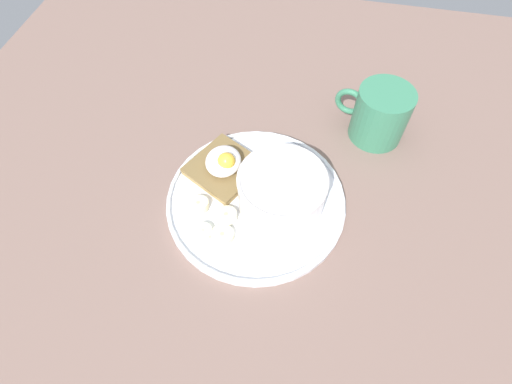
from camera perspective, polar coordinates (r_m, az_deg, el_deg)
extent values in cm
cube|color=#775D54|center=(63.03, 0.00, -2.02)|extent=(120.00, 120.00, 2.00)
cylinder|color=white|center=(61.75, 0.00, -1.29)|extent=(27.53, 27.53, 1.00)
torus|color=white|center=(61.08, 0.00, -0.89)|extent=(27.33, 27.33, 0.60)
cylinder|color=white|center=(58.63, 3.76, 0.41)|extent=(12.84, 12.84, 6.38)
torus|color=white|center=(56.03, 3.93, 2.24)|extent=(13.04, 13.04, 0.60)
cylinder|color=#B5687F|center=(59.18, 3.72, 0.05)|extent=(11.44, 11.44, 4.66)
ellipsoid|color=#B5687F|center=(57.43, 3.84, 1.23)|extent=(10.86, 10.86, 1.20)
ellipsoid|color=olive|center=(56.19, 3.99, 0.13)|extent=(2.26, 2.23, 0.83)
ellipsoid|color=#CCB58D|center=(56.53, 3.67, 0.37)|extent=(1.04, 1.30, 0.48)
ellipsoid|color=tan|center=(57.67, 3.80, 2.23)|extent=(1.86, 2.13, 0.77)
ellipsoid|color=beige|center=(59.16, 1.87, 4.16)|extent=(1.42, 0.92, 0.61)
ellipsoid|color=#C5B48D|center=(57.88, 7.40, 2.05)|extent=(2.21, 1.94, 0.80)
ellipsoid|color=tan|center=(57.76, 2.90, 2.40)|extent=(2.04, 2.01, 0.75)
cube|color=brown|center=(63.65, -4.61, 3.66)|extent=(13.34, 13.34, 0.30)
cube|color=#9A7B47|center=(64.09, -4.58, 3.36)|extent=(13.08, 13.08, 1.33)
ellipsoid|color=white|center=(62.57, -4.69, 4.42)|extent=(6.15, 5.55, 2.54)
sphere|color=yellow|center=(61.45, -4.25, 4.38)|extent=(2.83, 2.83, 2.83)
cylinder|color=beige|center=(58.44, -7.52, -5.60)|extent=(3.11, 3.06, 1.09)
cylinder|color=#B5B68D|center=(58.06, -7.56, -5.39)|extent=(0.56, 0.55, 0.16)
cylinder|color=beige|center=(57.84, -4.83, -6.16)|extent=(4.31, 4.27, 1.18)
cylinder|color=#BBB286|center=(57.47, -4.86, -5.97)|extent=(0.77, 0.77, 0.18)
cylinder|color=beige|center=(59.25, -4.29, -3.37)|extent=(4.67, 4.63, 1.60)
cylinder|color=#B9B08D|center=(58.85, -4.32, -3.14)|extent=(0.83, 0.83, 0.24)
cylinder|color=#FAECBB|center=(60.58, -8.22, -1.80)|extent=(3.63, 3.49, 1.72)
cylinder|color=#C3B892|center=(60.10, -8.28, -1.51)|extent=(0.64, 0.63, 0.22)
cylinder|color=#397E5C|center=(70.58, 17.39, 10.50)|extent=(9.12, 9.12, 9.39)
cylinder|color=#3D2016|center=(68.21, 18.16, 12.57)|extent=(7.76, 7.76, 0.40)
torus|color=#397E5C|center=(70.75, 13.23, 12.45)|extent=(2.34, 5.21, 5.13)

